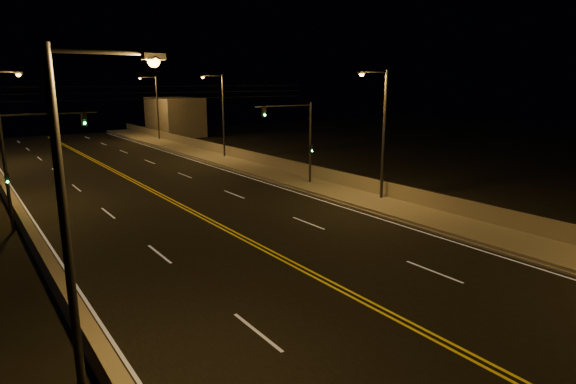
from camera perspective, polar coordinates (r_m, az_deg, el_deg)
road at (r=26.25m, az=-6.11°, el=-5.06°), size 18.00×120.00×0.02m
sidewalk at (r=32.59m, az=10.72°, el=-1.40°), size 3.60×120.00×0.30m
curb at (r=31.33m, az=8.32°, el=-2.03°), size 0.14×120.00×0.15m
parapet_wall at (r=33.61m, az=12.74°, el=0.09°), size 0.30×120.00×1.00m
jersey_barrier at (r=23.37m, az=-26.65°, el=-7.57°), size 0.45×120.00×0.90m
distant_building_right at (r=76.61m, az=-13.27°, el=8.69°), size 6.00×10.00×5.75m
parapet_rail at (r=33.50m, az=12.79°, el=0.97°), size 0.06×120.00×0.06m
lane_markings at (r=26.19m, az=-6.04°, el=-5.08°), size 17.32×116.00×0.00m
streetlight_1 at (r=32.80m, az=10.98°, el=7.53°), size 2.55×0.28×8.86m
streetlight_2 at (r=51.56m, az=-7.97°, el=9.52°), size 2.55×0.28×8.86m
streetlight_3 at (r=69.45m, az=-15.46°, el=10.03°), size 2.55×0.28×8.86m
streetlight_4 at (r=11.51m, az=-23.60°, el=-3.03°), size 2.55×0.28×8.86m
traffic_signal_right at (r=37.21m, az=1.50°, el=6.77°), size 5.11×0.31×6.55m
traffic_signal_left at (r=30.17m, az=-28.81°, el=3.73°), size 5.11×0.31×6.55m
overhead_wires at (r=33.64m, az=-14.46°, el=11.36°), size 22.00×0.03×0.83m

